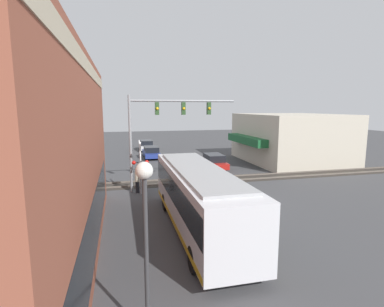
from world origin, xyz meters
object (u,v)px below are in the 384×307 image
object	(u,v)px
streetlamp	(146,237)
pedestrian_near_bus	(228,201)
parked_car_white	(146,145)
city_bus	(198,196)
crossing_signal	(140,162)
pedestrian_at_crossing	(137,181)
parked_car_blue	(151,153)
parked_car_red	(213,162)

from	to	relation	value
streetlamp	pedestrian_near_bus	distance (m)	9.59
streetlamp	pedestrian_near_bus	world-z (taller)	streetlamp
streetlamp	parked_car_white	size ratio (longest dim) A/B	0.99
city_bus	crossing_signal	xyz separation A→B (m)	(7.05, 2.33, 0.53)
pedestrian_at_crossing	parked_car_blue	bearing A→B (deg)	-9.74
pedestrian_at_crossing	pedestrian_near_bus	bearing A→B (deg)	-143.20
streetlamp	pedestrian_near_bus	xyz separation A→B (m)	(7.85, -5.18, -1.90)
parked_car_white	crossing_signal	bearing A→B (deg)	173.97
city_bus	streetlamp	size ratio (longest dim) A/B	2.30
parked_car_red	pedestrian_at_crossing	size ratio (longest dim) A/B	2.60
city_bus	crossing_signal	size ratio (longest dim) A/B	2.89
crossing_signal	pedestrian_near_bus	bearing A→B (deg)	-142.64
pedestrian_at_crossing	city_bus	bearing A→B (deg)	-161.10
parked_car_red	parked_car_white	xyz separation A→B (m)	(14.76, 5.40, -0.01)
crossing_signal	streetlamp	xyz separation A→B (m)	(-13.60, 0.78, 0.57)
parked_car_white	pedestrian_at_crossing	size ratio (longest dim) A/B	2.75
pedestrian_at_crossing	pedestrian_near_bus	distance (m)	7.70
city_bus	crossing_signal	bearing A→B (deg)	18.32
parked_car_white	pedestrian_near_bus	world-z (taller)	pedestrian_near_bus
city_bus	streetlamp	bearing A→B (deg)	154.57
pedestrian_near_bus	parked_car_white	bearing A→B (deg)	4.23
parked_car_white	pedestrian_near_bus	distance (m)	27.93
city_bus	pedestrian_near_bus	bearing A→B (deg)	-57.88
pedestrian_near_bus	parked_car_red	bearing A→B (deg)	-14.32
crossing_signal	streetlamp	bearing A→B (deg)	176.70
parked_car_red	parked_car_white	distance (m)	15.72
streetlamp	pedestrian_at_crossing	xyz separation A→B (m)	(14.01, -0.56, -1.97)
parked_car_blue	pedestrian_near_bus	size ratio (longest dim) A/B	2.49
streetlamp	parked_car_blue	distance (m)	29.15
streetlamp	pedestrian_at_crossing	world-z (taller)	streetlamp
city_bus	parked_car_blue	xyz separation A→B (m)	(22.34, -0.00, -1.10)
streetlamp	pedestrian_at_crossing	distance (m)	14.16
pedestrian_near_bus	crossing_signal	bearing A→B (deg)	37.36
parked_car_blue	pedestrian_at_crossing	world-z (taller)	pedestrian_at_crossing
parked_car_red	parked_car_white	bearing A→B (deg)	20.10
city_bus	crossing_signal	distance (m)	7.44
crossing_signal	parked_car_red	bearing A→B (deg)	-46.49
parked_car_blue	pedestrian_at_crossing	size ratio (longest dim) A/B	2.64
parked_car_red	parked_car_white	world-z (taller)	parked_car_red
pedestrian_at_crossing	parked_car_red	bearing A→B (deg)	-48.95
parked_car_blue	pedestrian_near_bus	xyz separation A→B (m)	(-21.05, -2.06, 0.30)
streetlamp	parked_car_red	distance (m)	22.71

